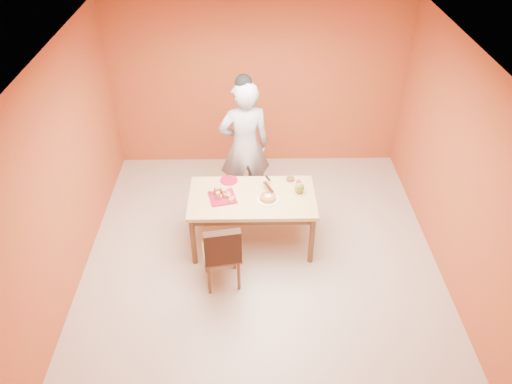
{
  "coord_description": "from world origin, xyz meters",
  "views": [
    {
      "loc": [
        -0.15,
        -4.62,
        4.53
      ],
      "look_at": [
        -0.06,
        0.3,
        0.92
      ],
      "focal_mm": 35.0,
      "sensor_mm": 36.0,
      "label": 1
    }
  ],
  "objects_px": {
    "dining_table": "(252,202)",
    "red_dinner_plate": "(229,180)",
    "magenta_glass": "(299,183)",
    "egg_ornament": "(299,188)",
    "dining_chair": "(221,252)",
    "checker_tin": "(290,179)",
    "person": "(245,147)",
    "sponge_cake": "(268,198)",
    "pastry_platter": "(222,197)"
  },
  "relations": [
    {
      "from": "pastry_platter",
      "to": "red_dinner_plate",
      "type": "relative_size",
      "value": 1.39
    },
    {
      "from": "red_dinner_plate",
      "to": "person",
      "type": "bearing_deg",
      "value": 67.2
    },
    {
      "from": "dining_table",
      "to": "checker_tin",
      "type": "xyz_separation_m",
      "value": [
        0.51,
        0.35,
        0.11
      ]
    },
    {
      "from": "checker_tin",
      "to": "dining_chair",
      "type": "bearing_deg",
      "value": -129.07
    },
    {
      "from": "dining_table",
      "to": "red_dinner_plate",
      "type": "relative_size",
      "value": 6.92
    },
    {
      "from": "dining_table",
      "to": "dining_chair",
      "type": "height_order",
      "value": "dining_chair"
    },
    {
      "from": "dining_chair",
      "to": "magenta_glass",
      "type": "distance_m",
      "value": 1.39
    },
    {
      "from": "dining_table",
      "to": "checker_tin",
      "type": "distance_m",
      "value": 0.63
    },
    {
      "from": "dining_chair",
      "to": "magenta_glass",
      "type": "relative_size",
      "value": 10.85
    },
    {
      "from": "sponge_cake",
      "to": "egg_ornament",
      "type": "xyz_separation_m",
      "value": [
        0.4,
        0.14,
        0.04
      ]
    },
    {
      "from": "egg_ornament",
      "to": "checker_tin",
      "type": "height_order",
      "value": "egg_ornament"
    },
    {
      "from": "person",
      "to": "magenta_glass",
      "type": "bearing_deg",
      "value": 127.08
    },
    {
      "from": "dining_table",
      "to": "sponge_cake",
      "type": "height_order",
      "value": "sponge_cake"
    },
    {
      "from": "sponge_cake",
      "to": "checker_tin",
      "type": "distance_m",
      "value": 0.53
    },
    {
      "from": "dining_table",
      "to": "sponge_cake",
      "type": "bearing_deg",
      "value": -20.87
    },
    {
      "from": "pastry_platter",
      "to": "egg_ornament",
      "type": "distance_m",
      "value": 0.98
    },
    {
      "from": "checker_tin",
      "to": "magenta_glass",
      "type": "bearing_deg",
      "value": -55.29
    },
    {
      "from": "pastry_platter",
      "to": "egg_ornament",
      "type": "relative_size",
      "value": 2.11
    },
    {
      "from": "dining_table",
      "to": "dining_chair",
      "type": "xyz_separation_m",
      "value": [
        -0.37,
        -0.73,
        -0.17
      ]
    },
    {
      "from": "dining_table",
      "to": "sponge_cake",
      "type": "distance_m",
      "value": 0.25
    },
    {
      "from": "magenta_glass",
      "to": "checker_tin",
      "type": "distance_m",
      "value": 0.17
    },
    {
      "from": "dining_table",
      "to": "dining_chair",
      "type": "bearing_deg",
      "value": -116.91
    },
    {
      "from": "person",
      "to": "pastry_platter",
      "type": "relative_size",
      "value": 6.09
    },
    {
      "from": "magenta_glass",
      "to": "egg_ornament",
      "type": "bearing_deg",
      "value": -91.55
    },
    {
      "from": "person",
      "to": "egg_ornament",
      "type": "relative_size",
      "value": 12.89
    },
    {
      "from": "dining_chair",
      "to": "egg_ornament",
      "type": "distance_m",
      "value": 1.3
    },
    {
      "from": "dining_table",
      "to": "egg_ornament",
      "type": "bearing_deg",
      "value": 6.08
    },
    {
      "from": "person",
      "to": "checker_tin",
      "type": "xyz_separation_m",
      "value": [
        0.6,
        -0.5,
        -0.2
      ]
    },
    {
      "from": "red_dinner_plate",
      "to": "egg_ornament",
      "type": "xyz_separation_m",
      "value": [
        0.9,
        -0.29,
        0.07
      ]
    },
    {
      "from": "dining_chair",
      "to": "red_dinner_plate",
      "type": "bearing_deg",
      "value": 76.89
    },
    {
      "from": "dining_table",
      "to": "pastry_platter",
      "type": "bearing_deg",
      "value": -175.91
    },
    {
      "from": "egg_ornament",
      "to": "magenta_glass",
      "type": "relative_size",
      "value": 1.72
    },
    {
      "from": "person",
      "to": "egg_ornament",
      "type": "distance_m",
      "value": 1.05
    },
    {
      "from": "person",
      "to": "pastry_platter",
      "type": "bearing_deg",
      "value": 61.56
    },
    {
      "from": "dining_chair",
      "to": "checker_tin",
      "type": "height_order",
      "value": "dining_chair"
    },
    {
      "from": "red_dinner_plate",
      "to": "egg_ornament",
      "type": "relative_size",
      "value": 1.53
    },
    {
      "from": "dining_table",
      "to": "checker_tin",
      "type": "bearing_deg",
      "value": 34.6
    },
    {
      "from": "dining_chair",
      "to": "red_dinner_plate",
      "type": "distance_m",
      "value": 1.12
    },
    {
      "from": "sponge_cake",
      "to": "magenta_glass",
      "type": "height_order",
      "value": "magenta_glass"
    },
    {
      "from": "person",
      "to": "magenta_glass",
      "type": "height_order",
      "value": "person"
    },
    {
      "from": "dining_chair",
      "to": "sponge_cake",
      "type": "relative_size",
      "value": 4.72
    },
    {
      "from": "person",
      "to": "sponge_cake",
      "type": "bearing_deg",
      "value": 96.97
    },
    {
      "from": "person",
      "to": "dining_table",
      "type": "bearing_deg",
      "value": 85.72
    },
    {
      "from": "pastry_platter",
      "to": "sponge_cake",
      "type": "relative_size",
      "value": 1.58
    },
    {
      "from": "dining_table",
      "to": "person",
      "type": "height_order",
      "value": "person"
    },
    {
      "from": "dining_chair",
      "to": "magenta_glass",
      "type": "height_order",
      "value": "dining_chair"
    },
    {
      "from": "egg_ornament",
      "to": "checker_tin",
      "type": "bearing_deg",
      "value": 85.61
    },
    {
      "from": "dining_chair",
      "to": "egg_ornament",
      "type": "bearing_deg",
      "value": 29.93
    },
    {
      "from": "person",
      "to": "red_dinner_plate",
      "type": "xyz_separation_m",
      "value": [
        -0.21,
        -0.5,
        -0.21
      ]
    },
    {
      "from": "magenta_glass",
      "to": "checker_tin",
      "type": "height_order",
      "value": "magenta_glass"
    }
  ]
}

